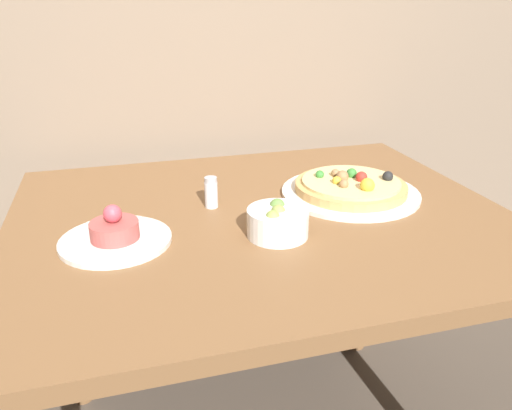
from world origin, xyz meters
name	(u,v)px	position (x,y,z in m)	size (l,w,h in m)	color
dining_table	(261,255)	(0.00, 0.44, 0.66)	(1.09, 0.89, 0.76)	brown
pizza_plate	(351,188)	(0.24, 0.49, 0.78)	(0.33, 0.33, 0.06)	silver
tartare_plate	(115,235)	(-0.32, 0.38, 0.78)	(0.22, 0.22, 0.08)	silver
small_bowl	(279,221)	(0.00, 0.33, 0.79)	(0.12, 0.12, 0.07)	white
salt_shaker	(211,192)	(-0.10, 0.51, 0.80)	(0.03, 0.03, 0.07)	silver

